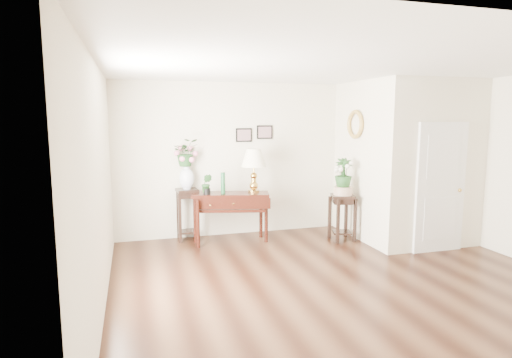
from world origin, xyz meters
name	(u,v)px	position (x,y,z in m)	size (l,w,h in m)	color
floor	(343,282)	(0.00, 0.00, 0.00)	(6.00, 5.50, 0.02)	#432818
ceiling	(350,66)	(0.00, 0.00, 2.80)	(6.00, 5.50, 0.02)	white
wall_back	(277,158)	(0.00, 2.75, 1.40)	(6.00, 0.02, 2.80)	silver
wall_left	(99,188)	(-3.00, 0.00, 1.40)	(0.02, 5.50, 2.80)	silver
partition	(404,160)	(2.10, 1.77, 1.40)	(1.80, 1.95, 2.80)	silver
door	(440,188)	(2.10, 0.78, 1.05)	(0.90, 0.05, 2.10)	silver
art_print_left	(244,135)	(-0.65, 2.73, 1.85)	(0.30, 0.02, 0.25)	black
art_print_right	(265,132)	(-0.25, 2.73, 1.90)	(0.30, 0.02, 0.25)	black
wall_ornament	(355,124)	(1.16, 1.90, 2.05)	(0.51, 0.51, 0.07)	tan
console_table	(231,218)	(-1.03, 2.20, 0.44)	(1.32, 0.44, 0.88)	black
table_lamp	(254,172)	(-0.61, 2.20, 1.23)	(0.44, 0.44, 0.76)	gold
green_vase	(223,184)	(-1.16, 2.20, 1.05)	(0.08, 0.08, 0.37)	#174825
potted_plant	(207,185)	(-1.44, 2.20, 1.04)	(0.18, 0.15, 0.33)	#1F491E
plant_stand_a	(187,215)	(-1.73, 2.57, 0.46)	(0.36, 0.36, 0.92)	black
porcelain_vase	(187,176)	(-1.73, 2.57, 1.15)	(0.26, 0.26, 0.45)	white
lily_arrangement	(186,153)	(-1.73, 2.57, 1.56)	(0.44, 0.38, 0.48)	#1F491E
plant_stand_b	(342,218)	(0.90, 1.79, 0.41)	(0.39, 0.39, 0.82)	black
ceramic_bowl	(343,190)	(0.90, 1.79, 0.90)	(0.33, 0.33, 0.15)	#C2AC92
narcissus	(343,173)	(0.90, 1.79, 1.20)	(0.30, 0.30, 0.53)	#1F491E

